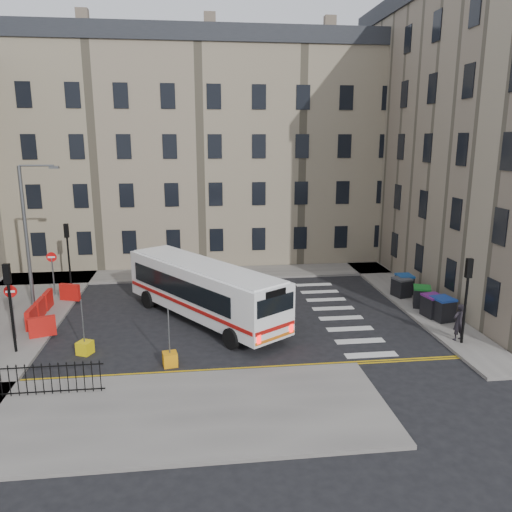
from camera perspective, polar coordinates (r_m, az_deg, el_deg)
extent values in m
plane|color=black|center=(28.12, 1.09, -6.59)|extent=(120.00, 120.00, 0.00)
cube|color=slate|center=(36.12, -10.31, -2.15)|extent=(36.00, 3.20, 0.15)
cube|color=slate|center=(34.09, 15.31, -3.34)|extent=(2.40, 26.00, 0.15)
cube|color=slate|center=(30.57, -26.34, -6.23)|extent=(6.00, 22.00, 0.15)
cube|color=slate|center=(19.05, -16.64, -17.23)|extent=(20.00, 6.00, 0.15)
cube|color=gray|center=(41.83, -11.63, 10.90)|extent=(38.00, 10.50, 16.00)
cube|color=black|center=(42.38, -12.22, 22.59)|extent=(38.30, 10.80, 1.20)
cylinder|color=black|center=(25.30, 22.74, -5.78)|extent=(0.12, 0.12, 3.20)
cube|color=black|center=(24.75, 23.17, -1.28)|extent=(0.28, 0.22, 0.90)
cylinder|color=black|center=(34.60, -20.58, -0.61)|extent=(0.12, 0.12, 3.20)
cube|color=black|center=(34.20, -20.86, 2.72)|extent=(0.28, 0.22, 0.90)
cylinder|color=black|center=(24.93, -26.09, -6.39)|extent=(0.12, 0.12, 3.20)
cube|color=black|center=(24.37, -26.58, -1.84)|extent=(0.28, 0.22, 0.90)
cylinder|color=#595B5E|center=(30.16, -24.74, 1.72)|extent=(0.20, 0.20, 8.00)
cube|color=#595B5E|center=(29.69, -25.51, 9.43)|extent=(0.50, 0.22, 0.14)
cylinder|color=#595B5E|center=(32.95, -22.16, -2.14)|extent=(0.08, 0.08, 2.40)
cube|color=red|center=(32.61, -22.39, 0.40)|extent=(0.60, 0.04, 0.60)
cylinder|color=#595B5E|center=(26.56, -26.00, -6.13)|extent=(0.08, 0.08, 2.40)
cube|color=red|center=(26.13, -26.33, -3.02)|extent=(0.60, 0.04, 0.60)
cube|color=red|center=(28.03, -24.30, -6.48)|extent=(0.25, 1.25, 1.00)
cube|color=red|center=(29.38, -23.45, -5.51)|extent=(0.25, 1.25, 1.00)
cube|color=red|center=(30.75, -22.68, -4.62)|extent=(0.25, 1.25, 1.00)
cube|color=red|center=(31.72, -20.50, -3.90)|extent=(1.26, 0.66, 1.00)
cube|color=red|center=(26.59, -23.24, -7.43)|extent=(1.26, 0.66, 1.00)
cube|color=white|center=(26.77, -6.06, -3.70)|extent=(8.42, 10.64, 2.54)
cube|color=black|center=(26.43, -8.97, -3.55)|extent=(5.11, 7.40, 1.02)
cube|color=black|center=(27.82, -4.53, -2.57)|extent=(5.11, 7.40, 1.02)
cube|color=black|center=(31.28, -12.03, -0.94)|extent=(1.87, 1.31, 1.12)
cube|color=black|center=(22.49, 2.26, -5.62)|extent=(1.87, 1.31, 0.81)
cube|color=#AA120E|center=(26.27, -8.31, -5.49)|extent=(6.24, 9.06, 0.18)
cube|color=#AA120E|center=(27.67, -3.86, -4.40)|extent=(6.24, 9.06, 0.18)
cube|color=#FF0C0C|center=(22.32, 0.33, -9.52)|extent=(0.21, 0.17, 0.41)
cube|color=#FF0C0C|center=(23.63, 4.05, -8.23)|extent=(0.21, 0.17, 0.41)
cylinder|color=black|center=(29.56, -12.26, -4.86)|extent=(0.81, 1.00, 1.02)
cylinder|color=black|center=(30.79, -8.14, -3.94)|extent=(0.81, 1.00, 1.02)
cylinder|color=black|center=(23.49, -2.85, -9.41)|extent=(0.81, 1.00, 1.02)
cylinder|color=black|center=(25.03, 1.74, -7.93)|extent=(0.81, 1.00, 1.02)
cube|color=black|center=(28.36, 20.53, -5.78)|extent=(1.11, 1.22, 1.12)
cube|color=navy|center=(28.17, 20.63, -4.58)|extent=(1.16, 1.28, 0.12)
cube|color=black|center=(28.76, 19.55, -5.47)|extent=(1.07, 1.18, 1.09)
cube|color=#681E71|center=(28.58, 19.64, -4.33)|extent=(1.12, 1.24, 0.11)
cube|color=black|center=(30.15, 18.39, -4.53)|extent=(1.21, 1.29, 1.07)
cube|color=#1B7926|center=(29.98, 18.47, -3.45)|extent=(1.27, 1.35, 0.11)
cube|color=black|center=(31.75, 16.28, -3.52)|extent=(1.09, 1.18, 1.04)
cube|color=#3E3E41|center=(31.60, 16.35, -2.53)|extent=(1.14, 1.24, 0.11)
cube|color=black|center=(32.39, 16.57, -3.18)|extent=(0.89, 1.03, 1.07)
cube|color=navy|center=(32.23, 16.64, -2.17)|extent=(0.94, 1.08, 0.11)
imported|color=black|center=(25.80, 22.16, -7.01)|extent=(0.75, 0.60, 1.80)
cube|color=yellow|center=(24.31, -18.96, -9.88)|extent=(0.79, 0.79, 0.60)
cube|color=orange|center=(22.24, -9.79, -11.54)|extent=(0.70, 0.70, 0.60)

